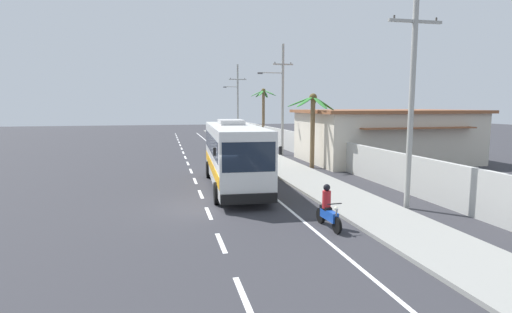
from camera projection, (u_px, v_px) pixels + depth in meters
ground_plane at (206, 207)px, 18.05m from camera, size 160.00×160.00×0.00m
sidewalk_kerb at (285, 168)px, 29.22m from camera, size 3.20×90.00×0.14m
lane_markings at (215, 162)px, 32.73m from camera, size 3.70×71.00×0.01m
boundary_wall at (314, 148)px, 33.81m from camera, size 0.24×60.00×2.04m
coach_bus_foreground at (234, 153)px, 22.37m from camera, size 3.35×11.10×3.74m
motorcycle_beside_bus at (328, 210)px, 14.99m from camera, size 0.56×1.96×1.64m
pedestrian_near_kerb at (253, 142)px, 38.53m from camera, size 0.36×0.36×1.75m
pedestrian_midwalk at (262, 144)px, 36.46m from camera, size 0.36×0.36×1.80m
utility_pole_nearest at (412, 98)px, 17.29m from camera, size 2.50×0.24×9.30m
utility_pole_mid at (282, 97)px, 36.49m from camera, size 3.29×0.24×10.07m
utility_pole_far at (237, 100)px, 55.61m from camera, size 3.25×0.24×10.20m
palm_nearest at (263, 106)px, 50.27m from camera, size 3.30×3.02×6.71m
palm_second at (313, 116)px, 29.09m from camera, size 3.56×3.73×5.45m
roadside_building at (384, 135)px, 32.85m from camera, size 13.44×9.54×4.22m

